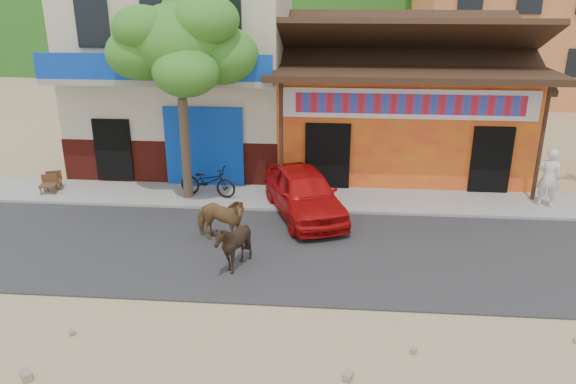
% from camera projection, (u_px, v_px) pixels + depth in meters
% --- Properties ---
extents(ground, '(120.00, 120.00, 0.00)m').
position_uv_depth(ground, '(339.00, 309.00, 11.44)').
color(ground, '#9E825B').
rests_on(ground, ground).
extents(road, '(60.00, 5.00, 0.04)m').
position_uv_depth(road, '(339.00, 253.00, 13.76)').
color(road, '#28282B').
rests_on(road, ground).
extents(sidewalk, '(60.00, 2.00, 0.12)m').
position_uv_depth(sidewalk, '(339.00, 200.00, 17.01)').
color(sidewalk, gray).
rests_on(sidewalk, ground).
extents(dance_club, '(8.00, 6.00, 3.60)m').
position_uv_depth(dance_club, '(397.00, 116.00, 19.98)').
color(dance_club, orange).
rests_on(dance_club, ground).
extents(cafe_building, '(7.00, 6.00, 7.00)m').
position_uv_depth(cafe_building, '(187.00, 65.00, 19.97)').
color(cafe_building, beige).
rests_on(cafe_building, ground).
extents(tree, '(3.00, 3.00, 6.00)m').
position_uv_depth(tree, '(182.00, 99.00, 16.12)').
color(tree, '#2D721E').
rests_on(tree, sidewalk).
extents(cow_tan, '(1.61, 1.05, 1.25)m').
position_uv_depth(cow_tan, '(220.00, 219.00, 14.11)').
color(cow_tan, brown).
rests_on(cow_tan, road).
extents(cow_dark, '(1.44, 1.38, 1.23)m').
position_uv_depth(cow_dark, '(233.00, 245.00, 12.75)').
color(cow_dark, black).
rests_on(cow_dark, road).
extents(red_car, '(2.89, 4.29, 1.36)m').
position_uv_depth(red_car, '(304.00, 193.00, 15.74)').
color(red_car, '#B70D0D').
rests_on(red_car, road).
extents(scooter, '(1.88, 0.97, 0.94)m').
position_uv_depth(scooter, '(208.00, 181.00, 17.03)').
color(scooter, black).
rests_on(scooter, sidewalk).
extents(pedestrian, '(0.74, 0.62, 1.73)m').
position_uv_depth(pedestrian, '(549.00, 178.00, 16.14)').
color(pedestrian, white).
rests_on(pedestrian, sidewalk).
extents(cafe_chair_left, '(0.56, 0.56, 1.00)m').
position_uv_depth(cafe_chair_left, '(47.00, 177.00, 17.28)').
color(cafe_chair_left, '#4A2A18').
rests_on(cafe_chair_left, sidewalk).
extents(cafe_chair_right, '(0.60, 0.60, 1.00)m').
position_uv_depth(cafe_chair_right, '(53.00, 174.00, 17.61)').
color(cafe_chair_right, '#4B3019').
rests_on(cafe_chair_right, sidewalk).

